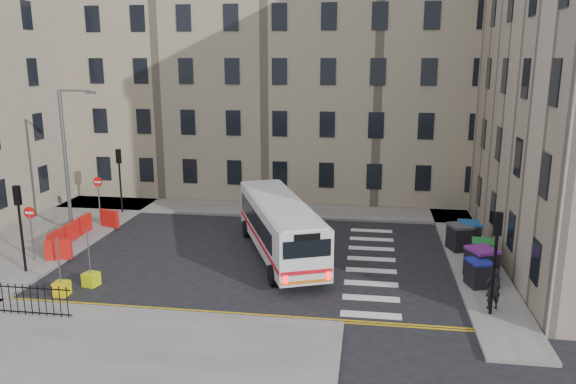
% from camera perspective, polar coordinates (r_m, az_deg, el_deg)
% --- Properties ---
extents(ground, '(120.00, 120.00, 0.00)m').
position_cam_1_polar(ground, '(28.61, 0.36, -6.69)').
color(ground, black).
rests_on(ground, ground).
extents(pavement_north, '(36.00, 3.20, 0.15)m').
position_cam_1_polar(pavement_north, '(37.80, -6.84, -1.63)').
color(pavement_north, slate).
rests_on(pavement_north, ground).
extents(pavement_east, '(2.40, 26.00, 0.15)m').
position_cam_1_polar(pavement_east, '(32.55, 17.34, -4.66)').
color(pavement_east, slate).
rests_on(pavement_east, ground).
extents(pavement_west, '(6.00, 22.00, 0.15)m').
position_cam_1_polar(pavement_west, '(34.23, -23.34, -4.28)').
color(pavement_west, slate).
rests_on(pavement_west, ground).
extents(pavement_sw, '(20.00, 6.00, 0.15)m').
position_cam_1_polar(pavement_sw, '(22.05, -22.54, -13.98)').
color(pavement_sw, slate).
rests_on(pavement_sw, ground).
extents(terrace_north, '(38.30, 10.80, 17.20)m').
position_cam_1_polar(terrace_north, '(43.46, -6.05, 11.76)').
color(terrace_north, gray).
rests_on(terrace_north, ground).
extents(traffic_light_east, '(0.28, 0.22, 4.10)m').
position_cam_1_polar(traffic_light_east, '(22.75, 20.38, -5.31)').
color(traffic_light_east, black).
rests_on(traffic_light_east, pavement_east).
extents(traffic_light_nw, '(0.28, 0.22, 4.10)m').
position_cam_1_polar(traffic_light_nw, '(37.30, -16.75, 2.09)').
color(traffic_light_nw, black).
rests_on(traffic_light_nw, pavement_west).
extents(traffic_light_sw, '(0.28, 0.22, 4.10)m').
position_cam_1_polar(traffic_light_sw, '(28.41, -25.62, -2.13)').
color(traffic_light_sw, black).
rests_on(traffic_light_sw, pavement_west).
extents(streetlamp, '(0.50, 0.22, 8.14)m').
position_cam_1_polar(streetlamp, '(33.59, -21.68, 3.05)').
color(streetlamp, '#595B5E').
rests_on(streetlamp, pavement_west).
extents(no_entry_north, '(0.60, 0.08, 3.00)m').
position_cam_1_polar(no_entry_north, '(35.93, -18.72, 0.23)').
color(no_entry_north, '#595B5E').
rests_on(no_entry_north, pavement_west).
extents(no_entry_south, '(0.60, 0.08, 3.00)m').
position_cam_1_polar(no_entry_south, '(30.08, -24.69, -2.80)').
color(no_entry_south, '#595B5E').
rests_on(no_entry_south, pavement_west).
extents(roadworks_barriers, '(1.66, 6.26, 1.00)m').
position_cam_1_polar(roadworks_barriers, '(32.58, -20.64, -3.84)').
color(roadworks_barriers, red).
rests_on(roadworks_barriers, pavement_west).
extents(bus, '(6.05, 10.49, 2.83)m').
position_cam_1_polar(bus, '(28.41, -0.85, -3.37)').
color(bus, silver).
rests_on(bus, ground).
extents(wheelie_bin_a, '(1.19, 1.28, 1.17)m').
position_cam_1_polar(wheelie_bin_a, '(26.03, 18.79, -7.79)').
color(wheelie_bin_a, black).
rests_on(wheelie_bin_a, pavement_east).
extents(wheelie_bin_b, '(1.54, 1.62, 1.41)m').
position_cam_1_polar(wheelie_bin_b, '(26.91, 19.05, -6.85)').
color(wheelie_bin_b, black).
rests_on(wheelie_bin_b, pavement_east).
extents(wheelie_bin_c, '(1.15, 1.27, 1.25)m').
position_cam_1_polar(wheelie_bin_c, '(28.50, 19.10, -5.88)').
color(wheelie_bin_c, black).
rests_on(wheelie_bin_c, pavement_east).
extents(wheelie_bin_d, '(1.38, 1.48, 1.34)m').
position_cam_1_polar(wheelie_bin_d, '(30.48, 17.05, -4.39)').
color(wheelie_bin_d, black).
rests_on(wheelie_bin_d, pavement_east).
extents(wheelie_bin_e, '(1.10, 1.25, 1.35)m').
position_cam_1_polar(wheelie_bin_e, '(31.06, 17.91, -4.11)').
color(wheelie_bin_e, black).
rests_on(wheelie_bin_e, pavement_east).
extents(pedestrian, '(0.70, 0.54, 1.70)m').
position_cam_1_polar(pedestrian, '(23.86, 20.12, -9.20)').
color(pedestrian, black).
rests_on(pedestrian, pavement_east).
extents(bollard_yellow, '(0.72, 0.72, 0.60)m').
position_cam_1_polar(bollard_yellow, '(26.64, -19.37, -8.37)').
color(bollard_yellow, '#C5CC0B').
rests_on(bollard_yellow, ground).
extents(bollard_chevron, '(0.62, 0.62, 0.60)m').
position_cam_1_polar(bollard_chevron, '(26.06, -22.02, -9.09)').
color(bollard_chevron, '#D7BB0C').
rests_on(bollard_chevron, ground).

